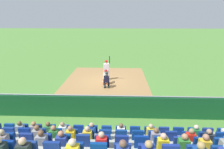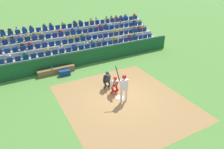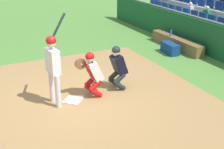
# 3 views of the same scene
# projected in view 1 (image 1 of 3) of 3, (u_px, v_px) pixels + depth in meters

# --- Properties ---
(ground_plane) EXTENTS (160.00, 160.00, 0.00)m
(ground_plane) POSITION_uv_depth(u_px,v_px,m) (106.00, 82.00, 16.04)
(ground_plane) COLOR #508437
(infield_dirt_patch) EXTENTS (7.26, 8.19, 0.01)m
(infield_dirt_patch) POSITION_uv_depth(u_px,v_px,m) (106.00, 80.00, 16.51)
(infield_dirt_patch) COLOR #9C7546
(infield_dirt_patch) RESTS_ON ground_plane
(home_plate_marker) EXTENTS (0.62, 0.62, 0.02)m
(home_plate_marker) POSITION_uv_depth(u_px,v_px,m) (106.00, 82.00, 16.03)
(home_plate_marker) COLOR white
(home_plate_marker) RESTS_ON infield_dirt_patch
(batter_at_plate) EXTENTS (0.62, 0.64, 2.30)m
(batter_at_plate) POSITION_uv_depth(u_px,v_px,m) (106.00, 68.00, 16.12)
(batter_at_plate) COLOR silver
(batter_at_plate) RESTS_ON ground_plane
(catcher_crouching) EXTENTS (0.47, 0.72, 1.29)m
(catcher_crouching) POSITION_uv_depth(u_px,v_px,m) (106.00, 76.00, 15.26)
(catcher_crouching) COLOR #B51312
(catcher_crouching) RESTS_ON ground_plane
(home_plate_umpire) EXTENTS (0.47, 0.46, 1.30)m
(home_plate_umpire) POSITION_uv_depth(u_px,v_px,m) (107.00, 79.00, 14.46)
(home_plate_umpire) COLOR black
(home_plate_umpire) RESTS_ON ground_plane
(dugout_wall) EXTENTS (17.32, 0.24, 1.33)m
(dugout_wall) POSITION_uv_depth(u_px,v_px,m) (98.00, 106.00, 10.23)
(dugout_wall) COLOR #154F28
(dugout_wall) RESTS_ON ground_plane
(dugout_bench) EXTENTS (2.89, 0.40, 0.44)m
(dugout_bench) POSITION_uv_depth(u_px,v_px,m) (143.00, 109.00, 10.78)
(dugout_bench) COLOR brown
(dugout_bench) RESTS_ON ground_plane
(water_bottle_on_bench) EXTENTS (0.07, 0.07, 0.24)m
(water_bottle_on_bench) POSITION_uv_depth(u_px,v_px,m) (149.00, 104.00, 10.73)
(water_bottle_on_bench) COLOR blue
(water_bottle_on_bench) RESTS_ON dugout_bench
(equipment_duffel_bag) EXTENTS (0.88, 0.43, 0.40)m
(equipment_duffel_bag) POSITION_uv_depth(u_px,v_px,m) (134.00, 104.00, 11.42)
(equipment_duffel_bag) COLOR navy
(equipment_duffel_bag) RESTS_ON ground_plane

